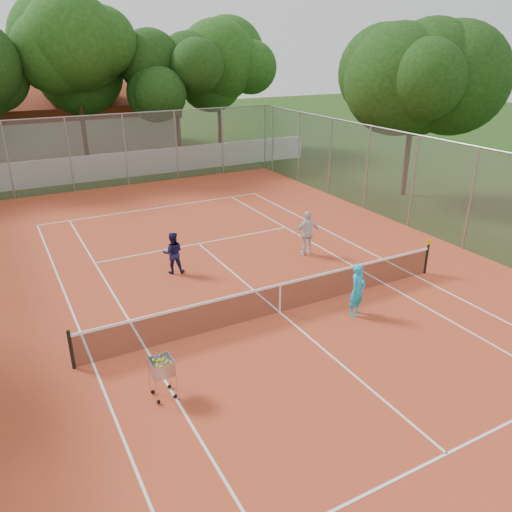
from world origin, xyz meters
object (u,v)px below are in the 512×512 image
tennis_net (280,298)px  clubhouse (56,122)px  player_near (358,290)px  player_far_left (173,253)px  player_far_right (307,233)px  ball_hopper (162,377)px

tennis_net → clubhouse: size_ratio=0.72×
player_near → player_far_left: bearing=104.9°
tennis_net → player_far_left: size_ratio=7.94×
tennis_net → player_near: player_near is taller
tennis_net → player_near: bearing=-31.1°
clubhouse → player_near: size_ratio=10.14×
tennis_net → player_far_right: player_far_right is taller
ball_hopper → player_far_left: bearing=72.3°
player_far_left → ball_hopper: player_far_left is taller
player_far_right → clubhouse: bearing=-70.5°
player_far_left → ball_hopper: (-2.51, -6.32, -0.21)m
clubhouse → player_far_left: clubhouse is taller
player_near → player_far_right: player_far_right is taller
player_far_right → ball_hopper: 9.37m
player_near → ball_hopper: player_near is taller
clubhouse → player_near: clubhouse is taller
player_far_left → player_far_right: bearing=-170.9°
tennis_net → ball_hopper: 4.80m
clubhouse → ball_hopper: bearing=-94.3°
player_far_right → player_far_left: bearing=-1.1°
clubhouse → ball_hopper: clubhouse is taller
ball_hopper → tennis_net: bearing=29.8°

